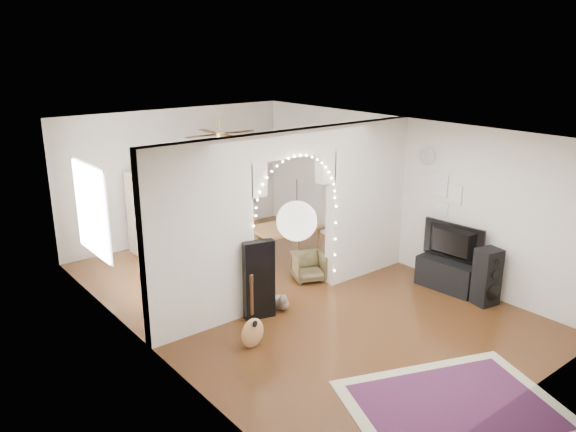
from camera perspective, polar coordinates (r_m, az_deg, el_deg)
floor at (r=9.18m, az=0.40°, el=-8.17°), size 7.50×7.50×0.00m
ceiling at (r=8.39m, az=0.43°, el=8.75°), size 5.00×7.50×0.02m
wall_back at (r=11.74m, az=-11.26°, el=4.11°), size 5.00×0.02×2.70m
wall_front at (r=6.43m, az=22.25°, el=-7.76°), size 5.00×0.02×2.70m
wall_left at (r=7.45m, az=-14.69°, el=-3.63°), size 0.02×7.50×2.70m
wall_right at (r=10.39m, az=11.17°, el=2.45°), size 0.02×7.50×2.70m
divider_wall at (r=8.67m, az=0.42°, el=0.38°), size 5.00×0.20×2.70m
fairy_lights at (r=8.54m, az=0.97°, el=0.99°), size 1.64×0.04×1.60m
window at (r=9.02m, az=-19.36°, el=0.56°), size 0.04×1.20×1.40m
wall_clock at (r=9.85m, az=14.01°, el=5.95°), size 0.03×0.31×0.31m
picture_frames at (r=9.75m, az=15.61°, el=2.09°), size 0.02×0.50×0.70m
paper_lantern at (r=5.50m, az=0.89°, el=-0.50°), size 0.40×0.40×0.40m
ceiling_fan at (r=10.05m, az=-6.87°, el=8.27°), size 1.10×1.10×0.30m
area_rug at (r=6.92m, az=16.59°, el=-18.06°), size 2.83×2.50×0.02m
guitar_case at (r=8.29m, az=-2.97°, el=-6.50°), size 0.48×0.27×1.20m
acoustic_guitar at (r=7.59m, az=-3.65°, el=-10.62°), size 0.38×0.25×0.89m
tabby_cat at (r=8.69m, az=-0.73°, el=-8.73°), size 0.32×0.48×0.32m
floor_speaker at (r=9.29m, az=19.56°, el=-5.85°), size 0.41×0.37×0.91m
media_console at (r=9.72m, az=15.85°, el=-5.77°), size 0.48×1.03×0.50m
tv at (r=9.52m, az=16.12°, el=-2.66°), size 0.23×1.08×0.62m
bookcase at (r=11.42m, az=-12.13°, el=0.87°), size 1.58×0.42×1.61m
dining_table at (r=10.17m, az=-0.27°, el=-1.47°), size 1.27×0.91×0.76m
flower_vase at (r=10.12m, az=-0.27°, el=-0.56°), size 0.20×0.20×0.19m
dining_chair_left at (r=11.17m, az=-4.64°, el=-2.28°), size 0.60×0.61×0.45m
dining_chair_right at (r=9.72m, az=2.11°, el=-5.16°), size 0.68×0.69×0.48m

